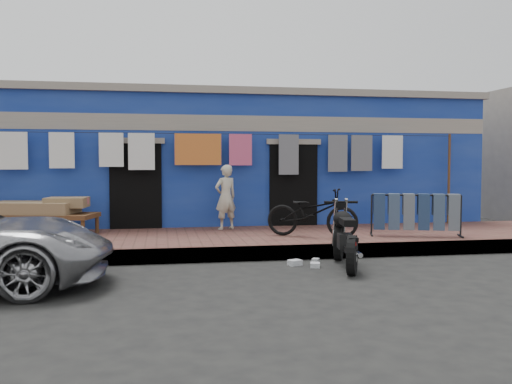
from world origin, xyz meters
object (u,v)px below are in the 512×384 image
Objects in this scene: motorcycle at (345,235)px; bicycle at (312,207)px; charpoy at (44,217)px; jeans_rack at (416,214)px; seated_person at (226,197)px.

bicycle is at bearing 101.10° from motorcycle.
charpoy is (-5.17, 3.01, 0.09)m from motorcycle.
bicycle is 5.28m from charpoy.
motorcycle is 2.51m from jeans_rack.
motorcycle is (0.04, -1.79, -0.30)m from bicycle.
seated_person is at bearing 3.91° from charpoy.
jeans_rack is (7.14, -1.47, 0.07)m from charpoy.
motorcycle is at bearing -30.20° from charpoy.
seated_person is 0.83× the size of motorcycle.
jeans_rack is at bearing -68.17° from bicycle.
charpoy is 1.27× the size of jeans_rack.
seated_person is 3.62m from motorcycle.
charpoy is at bearing 168.39° from jeans_rack.
motorcycle is 0.93× the size of jeans_rack.
charpoy is at bearing 105.38° from bicycle.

